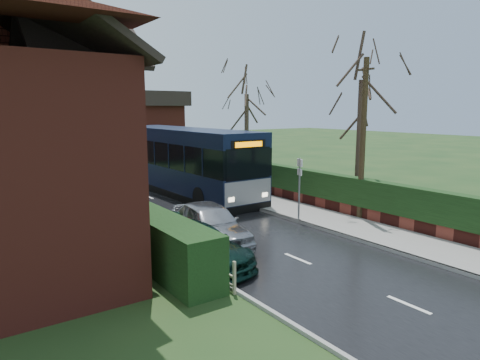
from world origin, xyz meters
TOP-DOWN VIEW (x-y plane):
  - ground at (0.00, 0.00)m, footprint 140.00×140.00m
  - road at (0.00, 10.00)m, footprint 6.00×100.00m
  - pavement at (4.25, 10.00)m, footprint 2.50×100.00m
  - kerb_right at (3.05, 10.00)m, footprint 0.12×100.00m
  - kerb_left at (-3.05, 10.00)m, footprint 0.12×100.00m
  - front_hedge at (-3.90, 5.00)m, footprint 1.20×16.00m
  - picket_fence at (-3.15, 5.00)m, footprint 0.10×16.00m
  - right_wall_hedge at (5.80, 10.00)m, footprint 0.60×50.00m
  - bus at (2.20, 9.94)m, footprint 3.04×12.25m
  - car_silver at (-1.50, 1.00)m, footprint 2.33×4.60m
  - car_green at (-2.90, -0.54)m, footprint 2.40×4.57m
  - car_distant at (0.25, 45.95)m, footprint 1.70×4.37m
  - bus_stop_sign at (3.20, 1.44)m, footprint 0.18×0.41m
  - telegraph_pole at (5.62, 0.18)m, footprint 0.24×0.89m
  - tree_right_near at (7.07, 1.55)m, footprint 4.04×4.04m
  - tree_right_far at (9.00, 13.28)m, footprint 4.31×4.31m

SIDE VIEW (x-z plane):
  - ground at x=0.00m, z-range 0.00..0.00m
  - road at x=0.00m, z-range 0.00..0.02m
  - kerb_left at x=-3.05m, z-range 0.00..0.10m
  - pavement at x=4.25m, z-range 0.00..0.14m
  - kerb_right at x=3.05m, z-range 0.00..0.14m
  - picket_fence at x=-3.15m, z-range 0.00..0.90m
  - car_green at x=-2.90m, z-range 0.00..1.26m
  - car_distant at x=0.25m, z-range 0.00..1.42m
  - car_silver at x=-1.50m, z-range 0.00..1.50m
  - front_hedge at x=-3.90m, z-range 0.00..1.60m
  - right_wall_hedge at x=5.80m, z-range 0.12..1.92m
  - bus_stop_sign at x=3.20m, z-range 0.44..3.19m
  - bus at x=2.20m, z-range -0.02..3.69m
  - telegraph_pole at x=5.62m, z-range 0.04..6.93m
  - tree_right_far at x=9.00m, z-range 2.06..10.38m
  - tree_right_near at x=7.07m, z-range 2.16..10.88m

